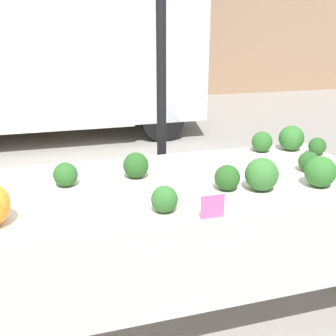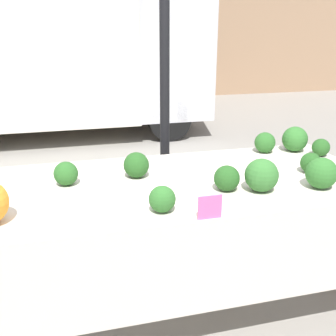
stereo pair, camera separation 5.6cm
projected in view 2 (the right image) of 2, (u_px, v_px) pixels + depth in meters
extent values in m
plane|color=gray|center=(168.00, 309.00, 2.41)|extent=(40.00, 40.00, 0.00)
cylinder|color=black|center=(165.00, 66.00, 2.75)|extent=(0.07, 0.07, 2.76)
cube|color=silver|center=(12.00, 38.00, 5.83)|extent=(3.49, 1.99, 2.41)
cube|color=silver|center=(164.00, 59.00, 6.49)|extent=(1.16, 1.83, 1.74)
cylinder|color=black|center=(169.00, 119.00, 6.00)|extent=(0.65, 0.22, 0.65)
cylinder|color=black|center=(148.00, 102.00, 7.47)|extent=(0.65, 0.22, 0.65)
cube|color=beige|center=(168.00, 184.00, 2.14)|extent=(2.34, 0.97, 0.03)
cube|color=beige|center=(194.00, 272.00, 1.78)|extent=(2.34, 0.01, 0.46)
cylinder|color=black|center=(298.00, 202.00, 2.93)|extent=(0.05, 0.05, 0.81)
sphere|color=#2D6628|center=(162.00, 199.00, 1.77)|extent=(0.12, 0.12, 0.12)
sphere|color=#2D6628|center=(295.00, 139.00, 2.65)|extent=(0.17, 0.17, 0.17)
sphere|color=#23511E|center=(311.00, 163.00, 2.25)|extent=(0.12, 0.12, 0.12)
sphere|color=#23511E|center=(321.00, 147.00, 2.56)|extent=(0.11, 0.11, 0.11)
sphere|color=#23511E|center=(136.00, 165.00, 2.18)|extent=(0.14, 0.14, 0.14)
sphere|color=#23511E|center=(227.00, 178.00, 2.00)|extent=(0.13, 0.13, 0.13)
sphere|color=#285B23|center=(66.00, 174.00, 2.07)|extent=(0.13, 0.13, 0.13)
sphere|color=#285B23|center=(265.00, 143.00, 2.62)|extent=(0.14, 0.14, 0.14)
sphere|color=#336B2D|center=(262.00, 175.00, 1.99)|extent=(0.17, 0.17, 0.17)
sphere|color=#2D6628|center=(322.00, 173.00, 2.03)|extent=(0.16, 0.16, 0.16)
cube|color=#F45B9E|center=(210.00, 207.00, 1.70)|extent=(0.11, 0.01, 0.11)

